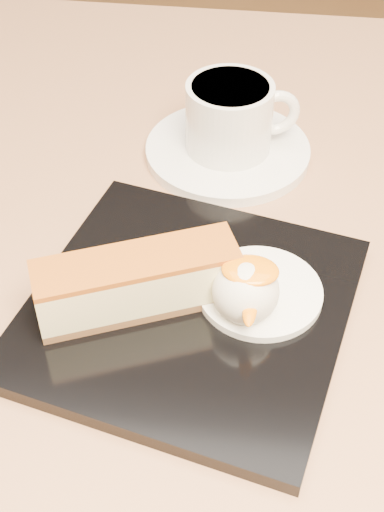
# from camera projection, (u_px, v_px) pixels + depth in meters

# --- Properties ---
(table) EXTENTS (0.80, 0.80, 0.72)m
(table) POSITION_uv_depth(u_px,v_px,m) (191.00, 346.00, 0.69)
(table) COLOR black
(table) RESTS_ON ground
(dessert_plate) EXTENTS (0.26, 0.26, 0.01)m
(dessert_plate) POSITION_uv_depth(u_px,v_px,m) (188.00, 309.00, 0.51)
(dessert_plate) COLOR black
(dessert_plate) RESTS_ON table
(cheesecake) EXTENTS (0.14, 0.09, 0.05)m
(cheesecake) POSITION_uv_depth(u_px,v_px,m) (137.00, 282.00, 0.49)
(cheesecake) COLOR brown
(cheesecake) RESTS_ON dessert_plate
(cream_smear) EXTENTS (0.09, 0.09, 0.01)m
(cream_smear) POSITION_uv_depth(u_px,v_px,m) (260.00, 292.00, 0.51)
(cream_smear) COLOR white
(cream_smear) RESTS_ON dessert_plate
(ice_cream_scoop) EXTENTS (0.05, 0.05, 0.05)m
(ice_cream_scoop) POSITION_uv_depth(u_px,v_px,m) (246.00, 291.00, 0.48)
(ice_cream_scoop) COLOR white
(ice_cream_scoop) RESTS_ON cream_smear
(mango_sauce) EXTENTS (0.04, 0.03, 0.01)m
(mango_sauce) POSITION_uv_depth(u_px,v_px,m) (250.00, 270.00, 0.47)
(mango_sauce) COLOR orange
(mango_sauce) RESTS_ON ice_cream_scoop
(mint_sprig) EXTENTS (0.04, 0.03, 0.00)m
(mint_sprig) POSITION_uv_depth(u_px,v_px,m) (223.00, 260.00, 0.53)
(mint_sprig) COLOR green
(mint_sprig) RESTS_ON cream_smear
(saucer) EXTENTS (0.15, 0.15, 0.01)m
(saucer) POSITION_uv_depth(u_px,v_px,m) (228.00, 151.00, 0.65)
(saucer) COLOR white
(saucer) RESTS_ON table
(coffee_cup) EXTENTS (0.10, 0.08, 0.06)m
(coffee_cup) POSITION_uv_depth(u_px,v_px,m) (231.00, 116.00, 0.63)
(coffee_cup) COLOR white
(coffee_cup) RESTS_ON saucer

